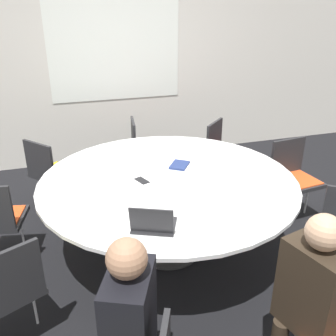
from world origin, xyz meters
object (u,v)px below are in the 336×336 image
at_px(chair_4, 223,150).
at_px(chair_5, 144,146).
at_px(chair_8, 5,287).
at_px(spiral_notebook, 179,165).
at_px(coffee_cup, 133,164).
at_px(cell_phone, 142,181).
at_px(person_1, 310,293).
at_px(chair_3, 294,173).
at_px(person_0, 127,322).
at_px(chair_6, 50,169).
at_px(laptop, 153,223).

bearing_deg(chair_4, chair_5, -68.06).
xyz_separation_m(chair_8, spiral_notebook, (1.51, 0.94, 0.27)).
height_order(coffee_cup, cell_phone, coffee_cup).
distance_m(person_1, coffee_cup, 1.93).
height_order(chair_3, chair_5, same).
bearing_deg(spiral_notebook, chair_3, 0.75).
distance_m(chair_5, person_0, 3.03).
relative_size(chair_6, person_1, 0.71).
height_order(person_1, spiral_notebook, person_1).
distance_m(person_1, cell_phone, 1.65).
bearing_deg(person_0, coffee_cup, 11.00).
height_order(person_0, laptop, person_0).
distance_m(chair_4, laptop, 2.31).
relative_size(person_1, coffee_cup, 12.78).
xyz_separation_m(chair_4, chair_6, (-2.06, 0.04, 0.00)).
bearing_deg(coffee_cup, person_0, -103.22).
bearing_deg(chair_8, spiral_notebook, 6.15).
relative_size(coffee_cup, cell_phone, 0.60).
xyz_separation_m(chair_5, chair_8, (-1.47, -2.22, 0.00)).
bearing_deg(person_1, cell_phone, 7.16).
distance_m(chair_8, person_1, 1.88).
distance_m(chair_8, coffee_cup, 1.51).
distance_m(person_0, laptop, 0.76).
height_order(chair_4, person_1, person_1).
bearing_deg(laptop, coffee_cup, -70.40).
bearing_deg(chair_6, chair_4, 49.52).
height_order(chair_5, chair_8, same).
bearing_deg(chair_8, chair_4, 11.29).
height_order(person_0, person_1, same).
height_order(chair_4, coffee_cup, coffee_cup).
bearing_deg(chair_8, person_1, -51.32).
height_order(person_0, coffee_cup, person_0).
relative_size(chair_6, coffee_cup, 9.04).
height_order(spiral_notebook, cell_phone, spiral_notebook).
height_order(chair_5, person_1, person_1).
distance_m(chair_4, chair_5, 1.00).
bearing_deg(chair_3, chair_6, -26.07).
relative_size(chair_6, cell_phone, 5.42).
bearing_deg(chair_5, chair_8, -25.49).
relative_size(chair_6, laptop, 2.27).
distance_m(chair_3, chair_5, 1.84).
bearing_deg(coffee_cup, chair_3, -2.01).
height_order(chair_5, chair_6, same).
xyz_separation_m(chair_6, chair_8, (-0.32, -1.84, 0.00)).
xyz_separation_m(chair_6, cell_phone, (0.78, -1.10, 0.26)).
height_order(chair_3, chair_6, same).
bearing_deg(chair_5, spiral_notebook, 9.83).
bearing_deg(person_1, chair_3, -46.47).
xyz_separation_m(chair_5, laptop, (-0.48, -2.24, 0.31)).
height_order(chair_6, laptop, laptop).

